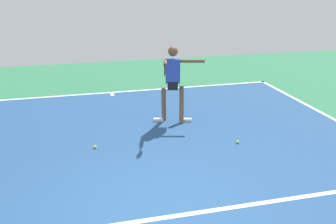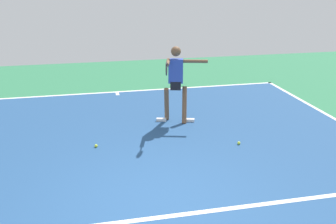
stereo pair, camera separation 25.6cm
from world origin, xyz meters
The scene contains 8 objects.
ground_plane centered at (0.00, 0.00, 0.00)m, with size 22.04×22.04×0.00m, color #2D754C.
court_surface centered at (0.00, 0.00, 0.00)m, with size 10.24×13.03×0.00m, color navy.
court_line_baseline_near centered at (0.00, -6.46, 0.00)m, with size 10.24×0.10×0.01m, color white.
court_line_service centered at (0.00, 0.26, 0.00)m, with size 7.68×0.10×0.01m, color white.
court_line_centre_mark centered at (0.00, -6.26, 0.00)m, with size 0.10×0.30×0.01m, color white.
tennis_player centered at (-1.16, -3.57, 1.07)m, with size 1.19×1.24×1.85m.
tennis_ball_by_baseline centered at (-2.15, -1.97, 0.03)m, with size 0.07×0.07×0.07m, color #C6E53D.
tennis_ball_near_player centered at (0.80, -2.47, 0.03)m, with size 0.07×0.07×0.07m, color #CCE033.
Camera 2 is at (0.93, 5.09, 3.37)m, focal length 41.81 mm.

